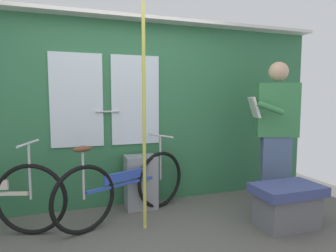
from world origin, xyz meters
The scene contains 7 objects.
ground_plane centered at (0.00, 0.00, -0.02)m, with size 6.42×3.89×0.04m, color #56544F.
train_door_wall centered at (-0.01, 1.14, 1.21)m, with size 5.42×0.28×2.32m.
bicycle_leaning_behind centered at (-0.07, 0.64, 0.37)m, with size 1.58×0.79×0.91m.
passenger_reading_newspaper centered at (1.78, 0.48, 0.95)m, with size 0.64×0.59×1.79m.
trash_bin_by_wall centered at (0.17, 0.93, 0.33)m, with size 0.38×0.28×0.65m, color gray.
handrail_pole centered at (0.08, 0.36, 1.14)m, with size 0.04×0.04×2.28m, color #C6C14C.
bench_seat_corner centered at (1.49, -0.09, 0.24)m, with size 0.70×0.44×0.45m.
Camera 1 is at (-0.63, -2.48, 1.35)m, focal length 31.04 mm.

